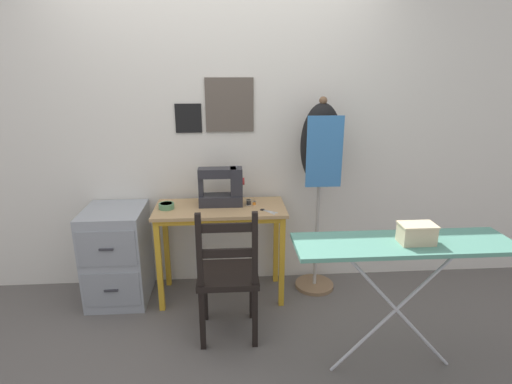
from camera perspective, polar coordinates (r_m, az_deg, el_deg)
The scene contains 13 objects.
ground_plane at distance 3.19m, azimuth -4.83°, elevation -16.42°, with size 14.00×14.00×0.00m, color #5B5651.
wall_back at distance 3.21m, azimuth -5.31°, elevation 8.39°, with size 10.00×0.07×2.55m.
sewing_table at distance 3.09m, azimuth -5.09°, elevation -4.28°, with size 0.99×0.45×0.76m.
sewing_machine at distance 3.06m, azimuth -4.70°, elevation 0.62°, with size 0.35×0.15×0.32m.
fabric_bowl at distance 3.07m, azimuth -12.67°, elevation -1.93°, with size 0.11×0.11×0.04m.
scissors at distance 2.96m, azimuth 1.43°, elevation -2.69°, with size 0.13×0.12×0.01m.
thread_spool_near_machine at distance 3.08m, azimuth -1.06°, elevation -1.50°, with size 0.04×0.04×0.04m.
thread_spool_mid_table at distance 3.07m, azimuth -0.27°, elevation -1.62°, with size 0.03×0.03×0.03m.
wooden_chair at distance 2.70m, azimuth -4.03°, elevation -11.93°, with size 0.40×0.38×0.95m.
filing_cabinet at distance 3.33m, azimuth -19.15°, elevation -8.47°, with size 0.45×0.51×0.75m.
dress_form at distance 3.09m, azimuth 9.22°, elevation 5.14°, with size 0.32×0.32×1.57m.
ironing_board at distance 2.40m, azimuth 20.32°, elevation -7.67°, with size 1.23×0.34×0.85m.
storage_box at distance 2.37m, azimuth 21.98°, elevation -5.51°, with size 0.19×0.12×0.11m.
Camera 1 is at (0.07, -2.66, 1.76)m, focal length 28.00 mm.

